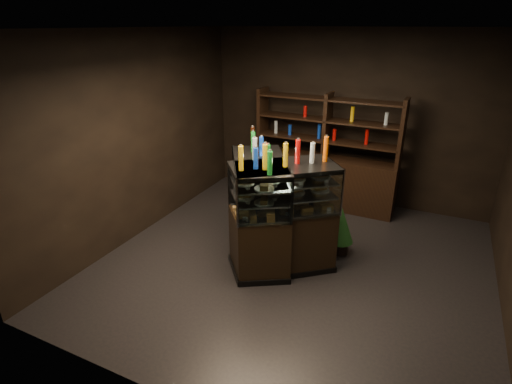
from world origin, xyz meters
TOP-DOWN VIEW (x-y plane):
  - ground at (0.00, 0.00)m, footprint 5.00×5.00m
  - room_shell at (0.00, 0.00)m, footprint 5.02×5.02m
  - display_case at (-0.32, -0.12)m, footprint 1.71×1.49m
  - food_display at (-0.32, -0.12)m, footprint 1.28×1.14m
  - bottles_top at (-0.32, -0.11)m, footprint 1.11×1.00m
  - potted_conifer at (0.48, 0.54)m, footprint 0.37×0.37m
  - back_shelving at (-0.23, 2.05)m, footprint 2.49×0.47m

SIDE VIEW (x-z plane):
  - ground at x=0.00m, z-range 0.00..0.00m
  - potted_conifer at x=0.48m, z-range 0.06..0.85m
  - display_case at x=-0.32m, z-range -0.24..1.22m
  - back_shelving at x=-0.23m, z-range -0.39..1.61m
  - food_display at x=-0.32m, z-range 0.89..1.33m
  - bottles_top at x=-0.32m, z-range 1.44..1.74m
  - room_shell at x=0.00m, z-range 0.44..3.45m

